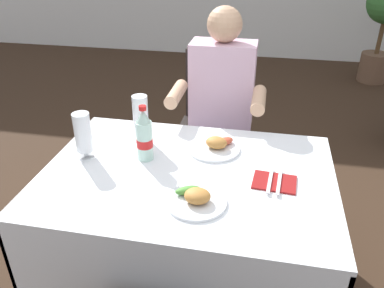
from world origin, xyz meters
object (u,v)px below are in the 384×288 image
Objects in this scene: seated_diner_far at (220,107)px; potted_plant_corner at (384,21)px; beer_glass_left at (141,118)px; beer_glass_middle at (83,135)px; chair_far_diner_seat at (215,123)px; cola_bottle_primary at (144,136)px; plate_near_camera at (196,198)px; plate_far_diner at (216,146)px; napkin_cutlery_set at (274,182)px; main_dining_table at (188,204)px.

seated_diner_far is 1.12× the size of potted_plant_corner.
beer_glass_middle is at bearing -136.01° from beer_glass_left.
cola_bottle_primary is (-0.20, -0.75, 0.28)m from chair_far_diner_seat.
plate_far_diner reaches higher than plate_near_camera.
chair_far_diner_seat is 0.92m from napkin_cutlery_set.
napkin_cutlery_set is at bearing -108.48° from potted_plant_corner.
beer_glass_left is 0.91× the size of cola_bottle_primary.
potted_plant_corner reaches higher than beer_glass_left.
beer_glass_middle reaches higher than plate_far_diner.
seated_diner_far is 0.70m from cola_bottle_primary.
potted_plant_corner reaches higher than chair_far_diner_seat.
seated_diner_far reaches higher than chair_far_diner_seat.
beer_glass_left is at bearing -113.98° from chair_far_diner_seat.
beer_glass_middle is 1.09× the size of napkin_cutlery_set.
beer_glass_left reaches higher than plate_near_camera.
potted_plant_corner reaches higher than napkin_cutlery_set.
seated_diner_far is at bearing -118.11° from potted_plant_corner.
plate_near_camera is 0.41m from plate_far_diner.
beer_glass_left is at bearing 139.80° from main_dining_table.
chair_far_diner_seat is 1.04m from plate_near_camera.
main_dining_table is at bearing -20.12° from cola_bottle_primary.
beer_glass_left is at bearing 178.03° from plate_far_diner.
plate_far_diner is at bearing -81.74° from chair_far_diner_seat.
plate_far_diner is 1.14× the size of beer_glass_middle.
chair_far_diner_seat is 0.64m from plate_far_diner.
potted_plant_corner is at bearing 61.23° from beer_glass_left.
beer_glass_left is (-0.35, 0.01, 0.10)m from plate_far_diner.
beer_glass_middle is 0.19× the size of potted_plant_corner.
napkin_cutlery_set is 0.17× the size of potted_plant_corner.
napkin_cutlery_set is at bearing 33.21° from plate_near_camera.
plate_far_diner is 0.35m from napkin_cutlery_set.
potted_plant_corner is (1.99, 3.45, -0.13)m from beer_glass_middle.
napkin_cutlery_set is (0.36, -0.01, 0.17)m from main_dining_table.
main_dining_table is 5.01× the size of plate_far_diner.
napkin_cutlery_set is (0.56, -0.08, -0.10)m from cola_bottle_primary.
plate_near_camera is at bearing -88.17° from seated_diner_far.
plate_near_camera is at bearing -69.55° from main_dining_table.
seated_diner_far is 5.54× the size of plate_near_camera.
chair_far_diner_seat is at bearing 113.18° from napkin_cutlery_set.
main_dining_table is at bearing -112.62° from plate_far_diner.
napkin_cutlery_set is (0.27, -0.22, -0.01)m from plate_far_diner.
chair_far_diner_seat reaches higher than beer_glass_left.
plate_near_camera is 0.59m from beer_glass_middle.
beer_glass_middle is at bearing -162.09° from plate_far_diner.
cola_bottle_primary is at bearing -116.85° from potted_plant_corner.
main_dining_table is 0.96× the size of seated_diner_far.
main_dining_table is 0.45m from beer_glass_left.
potted_plant_corner is at bearing 71.52° from napkin_cutlery_set.
seated_diner_far reaches higher than cola_bottle_primary.
cola_bottle_primary is at bearing -105.14° from chair_far_diner_seat.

